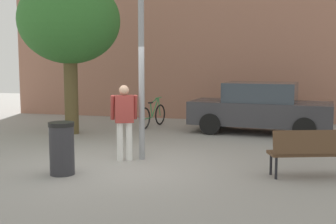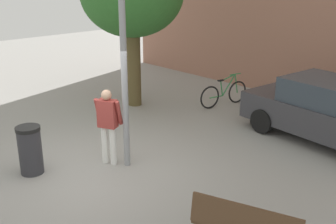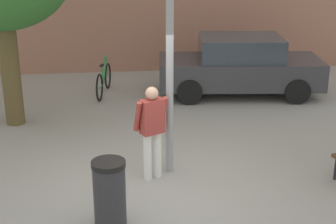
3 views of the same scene
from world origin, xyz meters
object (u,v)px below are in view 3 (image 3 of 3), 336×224
person_by_lamppost (152,126)px  trash_bin (110,193)px  lamppost (170,47)px  parked_car_charcoal (240,66)px  bicycle_green (104,80)px

person_by_lamppost → trash_bin: person_by_lamppost is taller
lamppost → parked_car_charcoal: 5.19m
lamppost → parked_car_charcoal: bearing=61.8°
lamppost → trash_bin: lamppost is taller
person_by_lamppost → parked_car_charcoal: (2.67, 4.60, -0.19)m
lamppost → bicycle_green: (-1.21, 4.75, -1.90)m
person_by_lamppost → trash_bin: bearing=-117.2°
lamppost → trash_bin: 2.66m
bicycle_green → parked_car_charcoal: size_ratio=0.41×
bicycle_green → parked_car_charcoal: 3.59m
person_by_lamppost → parked_car_charcoal: bearing=59.9°
parked_car_charcoal → trash_bin: size_ratio=4.24×
lamppost → trash_bin: bearing=-122.6°
lamppost → trash_bin: (-1.07, -1.67, -1.77)m
parked_car_charcoal → lamppost: bearing=-118.2°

